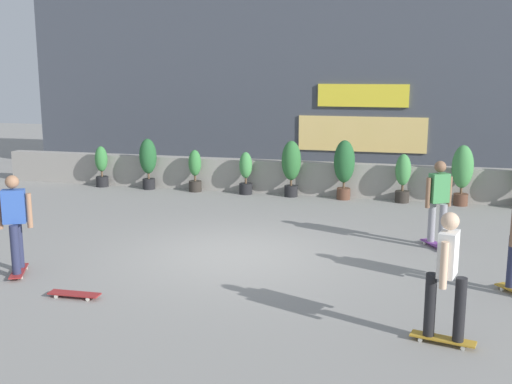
# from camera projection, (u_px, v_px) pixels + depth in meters

# --- Properties ---
(ground_plane) EXTENTS (48.00, 48.00, 0.00)m
(ground_plane) POSITION_uv_depth(u_px,v_px,m) (235.00, 254.00, 11.55)
(ground_plane) COLOR gray
(planter_wall) EXTENTS (18.00, 0.40, 0.90)m
(planter_wall) POSITION_uv_depth(u_px,v_px,m) (298.00, 178.00, 17.15)
(planter_wall) COLOR gray
(planter_wall) RESTS_ON ground
(building_backdrop) EXTENTS (20.00, 2.08, 6.50)m
(building_backdrop) POSITION_uv_depth(u_px,v_px,m) (322.00, 74.00, 20.40)
(building_backdrop) COLOR #424751
(building_backdrop) RESTS_ON ground
(potted_plant_0) EXTENTS (0.36, 0.36, 1.19)m
(potted_plant_0) POSITION_uv_depth(u_px,v_px,m) (102.00, 165.00, 18.15)
(potted_plant_0) COLOR black
(potted_plant_0) RESTS_ON ground
(potted_plant_1) EXTENTS (0.49, 0.49, 1.46)m
(potted_plant_1) POSITION_uv_depth(u_px,v_px,m) (148.00, 160.00, 17.73)
(potted_plant_1) COLOR black
(potted_plant_1) RESTS_ON ground
(potted_plant_2) EXTENTS (0.36, 0.36, 1.18)m
(potted_plant_2) POSITION_uv_depth(u_px,v_px,m) (195.00, 170.00, 17.41)
(potted_plant_2) COLOR #2D2823
(potted_plant_2) RESTS_ON ground
(potted_plant_3) EXTENTS (0.36, 0.36, 1.17)m
(potted_plant_3) POSITION_uv_depth(u_px,v_px,m) (246.00, 172.00, 17.04)
(potted_plant_3) COLOR black
(potted_plant_3) RESTS_ON ground
(potted_plant_4) EXTENTS (0.52, 0.52, 1.52)m
(potted_plant_4) POSITION_uv_depth(u_px,v_px,m) (291.00, 164.00, 16.66)
(potted_plant_4) COLOR black
(potted_plant_4) RESTS_ON ground
(potted_plant_5) EXTENTS (0.55, 0.55, 1.58)m
(potted_plant_5) POSITION_uv_depth(u_px,v_px,m) (344.00, 165.00, 16.30)
(potted_plant_5) COLOR brown
(potted_plant_5) RESTS_ON ground
(potted_plant_6) EXTENTS (0.40, 0.40, 1.26)m
(potted_plant_6) POSITION_uv_depth(u_px,v_px,m) (403.00, 176.00, 15.96)
(potted_plant_6) COLOR #2D2823
(potted_plant_6) RESTS_ON ground
(potted_plant_7) EXTENTS (0.53, 0.53, 1.54)m
(potted_plant_7) POSITION_uv_depth(u_px,v_px,m) (462.00, 170.00, 15.55)
(potted_plant_7) COLOR brown
(potted_plant_7) RESTS_ON ground
(skater_by_wall_right) EXTENTS (0.60, 0.78, 1.70)m
(skater_by_wall_right) POSITION_uv_depth(u_px,v_px,m) (438.00, 200.00, 11.80)
(skater_by_wall_right) COLOR #72338C
(skater_by_wall_right) RESTS_ON ground
(skater_far_right) EXTENTS (0.82, 0.55, 1.70)m
(skater_far_right) POSITION_uv_depth(u_px,v_px,m) (447.00, 272.00, 7.60)
(skater_far_right) COLOR #BF8C26
(skater_far_right) RESTS_ON ground
(skater_by_wall_left) EXTENTS (0.54, 0.81, 1.70)m
(skater_by_wall_left) POSITION_uv_depth(u_px,v_px,m) (15.00, 220.00, 10.22)
(skater_by_wall_left) COLOR maroon
(skater_by_wall_left) RESTS_ON ground
(skateboard_near_camera) EXTENTS (0.81, 0.23, 0.08)m
(skateboard_near_camera) POSITION_uv_depth(u_px,v_px,m) (74.00, 294.00, 9.33)
(skateboard_near_camera) COLOR maroon
(skateboard_near_camera) RESTS_ON ground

